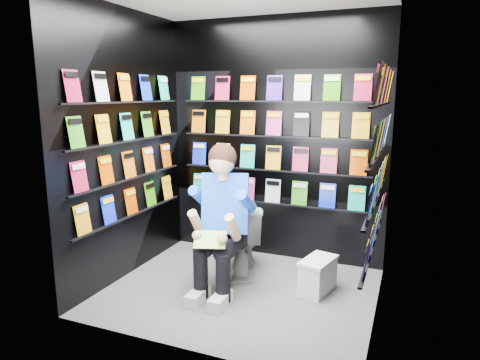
% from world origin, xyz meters
% --- Properties ---
extents(floor, '(2.40, 2.40, 0.00)m').
position_xyz_m(floor, '(0.00, 0.00, 0.00)').
color(floor, '#5F5F5C').
rests_on(floor, ground).
extents(wall_back, '(2.40, 0.04, 2.60)m').
position_xyz_m(wall_back, '(0.00, 1.00, 1.30)').
color(wall_back, black).
rests_on(wall_back, floor).
extents(wall_front, '(2.40, 0.04, 2.60)m').
position_xyz_m(wall_front, '(0.00, -1.00, 1.30)').
color(wall_front, black).
rests_on(wall_front, floor).
extents(wall_left, '(0.04, 2.00, 2.60)m').
position_xyz_m(wall_left, '(-1.20, 0.00, 1.30)').
color(wall_left, black).
rests_on(wall_left, floor).
extents(wall_right, '(0.04, 2.00, 2.60)m').
position_xyz_m(wall_right, '(1.20, 0.00, 1.30)').
color(wall_right, black).
rests_on(wall_right, floor).
extents(comics_back, '(2.10, 0.06, 1.37)m').
position_xyz_m(comics_back, '(0.00, 0.97, 1.31)').
color(comics_back, '#C54701').
rests_on(comics_back, wall_back).
extents(comics_left, '(0.06, 1.70, 1.37)m').
position_xyz_m(comics_left, '(-1.17, 0.00, 1.31)').
color(comics_left, '#C54701').
rests_on(comics_left, wall_left).
extents(comics_right, '(0.06, 1.70, 1.37)m').
position_xyz_m(comics_right, '(1.17, 0.00, 1.31)').
color(comics_right, '#C54701').
rests_on(comics_right, wall_right).
extents(toilet, '(0.64, 0.85, 0.73)m').
position_xyz_m(toilet, '(-0.15, 0.43, 0.37)').
color(toilet, silver).
rests_on(toilet, floor).
extents(longbox, '(0.30, 0.43, 0.29)m').
position_xyz_m(longbox, '(0.67, 0.26, 0.15)').
color(longbox, white).
rests_on(longbox, floor).
extents(longbox_lid, '(0.32, 0.45, 0.03)m').
position_xyz_m(longbox_lid, '(0.67, 0.26, 0.31)').
color(longbox_lid, white).
rests_on(longbox_lid, longbox).
extents(reader, '(0.80, 0.97, 1.52)m').
position_xyz_m(reader, '(-0.15, 0.05, 0.80)').
color(reader, blue).
rests_on(reader, toilet).
extents(held_comic, '(0.31, 0.24, 0.11)m').
position_xyz_m(held_comic, '(-0.15, -0.30, 0.58)').
color(held_comic, green).
rests_on(held_comic, reader).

